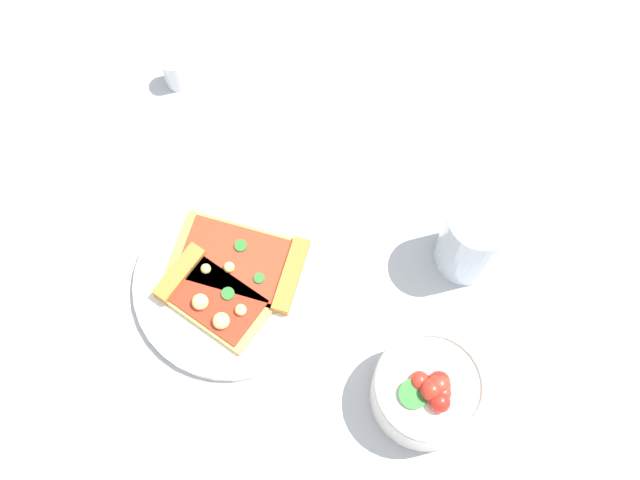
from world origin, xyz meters
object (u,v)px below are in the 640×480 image
(pizza_slice_near, at_px, (208,295))
(pepper_shaker, at_px, (174,69))
(soda_glass, at_px, (472,240))
(pizza_slice_far, at_px, (246,264))
(plate, at_px, (232,283))
(salad_bowl, at_px, (428,390))

(pizza_slice_near, height_order, pepper_shaker, pepper_shaker)
(pizza_slice_near, height_order, soda_glass, soda_glass)
(pizza_slice_near, xyz_separation_m, pizza_slice_far, (-0.05, 0.02, -0.00))
(pizza_slice_far, height_order, soda_glass, soda_glass)
(pizza_slice_near, relative_size, pepper_shaker, 2.10)
(plate, distance_m, soda_glass, 0.28)
(salad_bowl, height_order, pepper_shaker, salad_bowl)
(salad_bowl, height_order, soda_glass, soda_glass)
(pizza_slice_near, distance_m, pepper_shaker, 0.30)
(pepper_shaker, bearing_deg, plate, 46.04)
(salad_bowl, bearing_deg, pizza_slice_near, -85.06)
(pizza_slice_far, relative_size, salad_bowl, 1.38)
(pizza_slice_near, xyz_separation_m, pepper_shaker, (-0.23, -0.20, 0.01))
(pizza_slice_far, height_order, salad_bowl, salad_bowl)
(plate, relative_size, pizza_slice_far, 1.37)
(pizza_slice_near, relative_size, soda_glass, 1.10)
(pizza_slice_near, relative_size, pizza_slice_far, 0.77)
(pizza_slice_near, xyz_separation_m, soda_glass, (-0.20, 0.23, 0.03))
(plate, relative_size, pepper_shaker, 3.70)
(pizza_slice_far, distance_m, salad_bowl, 0.25)
(plate, height_order, pizza_slice_far, pizza_slice_far)
(salad_bowl, relative_size, soda_glass, 1.02)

